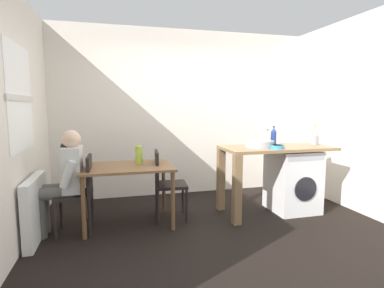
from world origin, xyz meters
TOP-DOWN VIEW (x-y plane):
  - ground_plane at (0.00, 0.00)m, footprint 5.46×5.46m
  - wall_back at (0.00, 1.75)m, footprint 4.60×0.10m
  - wall_window_side at (-2.15, 0.00)m, footprint 0.12×3.80m
  - wall_counter_side at (2.15, 0.00)m, footprint 0.10×3.80m
  - radiator at (-2.02, 0.30)m, footprint 0.10×0.80m
  - dining_table at (-1.01, 0.51)m, footprint 1.10×0.76m
  - chair_person_seat at (-1.55, 0.41)m, footprint 0.41×0.41m
  - chair_opposite at (-0.53, 0.57)m, footprint 0.44×0.44m
  - seated_person at (-1.71, 0.41)m, footprint 0.50×0.51m
  - kitchen_counter at (0.78, 0.45)m, footprint 1.50×0.68m
  - washing_machine at (1.26, 0.44)m, footprint 0.60×0.61m
  - sink_basin at (0.73, 0.45)m, footprint 0.38×0.38m
  - tap at (0.73, 0.63)m, footprint 0.02×0.02m
  - bottle_tall_green at (0.90, 0.55)m, footprint 0.06×0.06m
  - bottle_squat_brown at (1.01, 0.57)m, footprint 0.08×0.08m
  - mixing_bowl at (0.88, 0.25)m, footprint 0.18×0.18m
  - utensil_crock at (1.62, 0.50)m, footprint 0.11×0.11m
  - vase at (-0.86, 0.61)m, footprint 0.09×0.09m
  - scissors at (0.94, 0.35)m, footprint 0.15×0.06m

SIDE VIEW (x-z plane):
  - ground_plane at x=0.00m, z-range 0.00..0.00m
  - radiator at x=-2.02m, z-range 0.00..0.70m
  - washing_machine at x=1.26m, z-range 0.00..0.86m
  - chair_person_seat at x=-1.55m, z-range 0.06..0.96m
  - chair_opposite at x=-0.53m, z-range 0.06..0.96m
  - dining_table at x=-1.01m, z-range 0.27..1.01m
  - seated_person at x=-1.71m, z-range 0.07..1.27m
  - kitchen_counter at x=0.78m, z-range 0.30..1.22m
  - vase at x=-0.86m, z-range 0.74..0.97m
  - scissors at x=0.94m, z-range 0.92..0.93m
  - mixing_bowl at x=0.88m, z-range 0.92..0.97m
  - sink_basin at x=0.73m, z-range 0.92..1.01m
  - utensil_crock at x=1.62m, z-range 0.84..1.14m
  - bottle_tall_green at x=0.90m, z-range 0.91..1.14m
  - bottle_squat_brown at x=1.01m, z-range 0.91..1.18m
  - tap at x=0.73m, z-range 0.92..1.20m
  - wall_back at x=0.00m, z-range 0.00..2.70m
  - wall_counter_side at x=2.15m, z-range 0.00..2.70m
  - wall_window_side at x=-2.15m, z-range 0.00..2.70m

